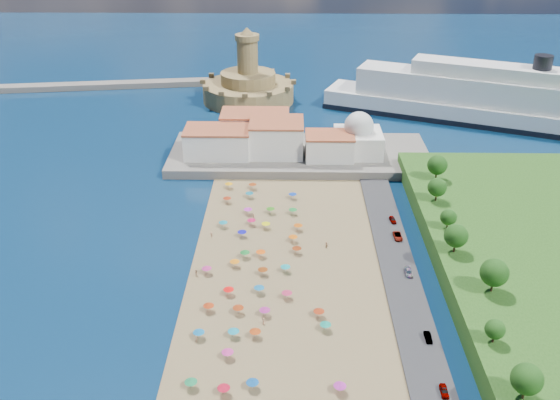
{
  "coord_description": "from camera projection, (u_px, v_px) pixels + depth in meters",
  "views": [
    {
      "loc": [
        6.67,
        -129.17,
        86.17
      ],
      "look_at": [
        4.0,
        25.0,
        8.0
      ],
      "focal_mm": 40.0,
      "sensor_mm": 36.0,
      "label": 1
    }
  ],
  "objects": [
    {
      "name": "fortress",
      "position": [
        248.0,
        87.0,
        274.49
      ],
      "size": [
        40.0,
        40.0,
        32.4
      ],
      "color": "olive",
      "rests_on": "ground"
    },
    {
      "name": "parked_cars",
      "position": [
        408.0,
        272.0,
        152.93
      ],
      "size": [
        2.33,
        70.73,
        1.3
      ],
      "color": "gray",
      "rests_on": "promenade"
    },
    {
      "name": "ground",
      "position": [
        262.0,
        274.0,
        154.26
      ],
      "size": [
        700.0,
        700.0,
        0.0
      ],
      "primitive_type": "plane",
      "color": "#071938",
      "rests_on": "ground"
    },
    {
      "name": "jetty",
      "position": [
        244.0,
        121.0,
        250.22
      ],
      "size": [
        18.0,
        70.0,
        2.4
      ],
      "primitive_type": "cube",
      "color": "#59544C",
      "rests_on": "ground"
    },
    {
      "name": "beach_parasols",
      "position": [
        254.0,
        293.0,
        143.38
      ],
      "size": [
        32.57,
        117.87,
        2.2
      ],
      "color": "gray",
      "rests_on": "beach"
    },
    {
      "name": "waterfront_buildings",
      "position": [
        262.0,
        137.0,
        216.42
      ],
      "size": [
        57.0,
        29.0,
        11.0
      ],
      "color": "silver",
      "rests_on": "terrace"
    },
    {
      "name": "terrace",
      "position": [
        299.0,
        155.0,
        218.53
      ],
      "size": [
        90.0,
        36.0,
        3.0
      ],
      "primitive_type": "cube",
      "color": "#59544C",
      "rests_on": "ground"
    },
    {
      "name": "cruise_ship",
      "position": [
        488.0,
        102.0,
        249.06
      ],
      "size": [
        130.4,
        68.9,
        29.02
      ],
      "color": "black",
      "rests_on": "ground"
    },
    {
      "name": "domed_building",
      "position": [
        358.0,
        137.0,
        213.06
      ],
      "size": [
        16.0,
        16.0,
        15.0
      ],
      "color": "silver",
      "rests_on": "terrace"
    },
    {
      "name": "beachgoers",
      "position": [
        247.0,
        278.0,
        150.66
      ],
      "size": [
        33.86,
        83.76,
        1.88
      ],
      "color": "tan",
      "rests_on": "beach"
    },
    {
      "name": "hillside_trees",
      "position": [
        469.0,
        250.0,
        144.57
      ],
      "size": [
        14.2,
        110.13,
        8.0
      ],
      "color": "#382314",
      "rests_on": "hillside"
    },
    {
      "name": "breakwater",
      "position": [
        42.0,
        87.0,
        291.82
      ],
      "size": [
        199.03,
        34.77,
        2.6
      ],
      "primitive_type": "cube",
      "rotation": [
        0.0,
        0.0,
        0.14
      ],
      "color": "#59544C",
      "rests_on": "ground"
    }
  ]
}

